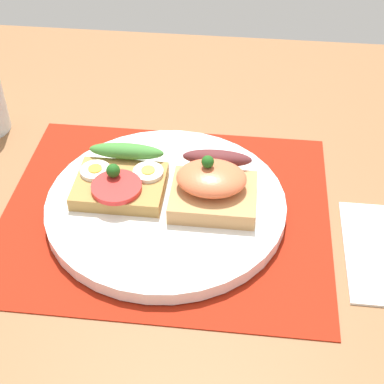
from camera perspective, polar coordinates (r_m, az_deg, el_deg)
ground_plane at (r=68.76cm, az=-2.49°, el=-2.94°), size 120.00×90.00×3.20cm
placemat at (r=67.55cm, az=-2.53°, el=-1.88°), size 37.44×31.60×0.30cm
plate at (r=66.90cm, az=-2.55°, el=-1.29°), size 27.39×27.39×1.59cm
sandwich_egg_tomato at (r=67.59cm, az=-6.96°, el=1.31°), size 10.19×9.79×3.83cm
sandwich_salmon at (r=65.16cm, az=2.07°, el=0.79°), size 9.50×9.34×5.90cm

